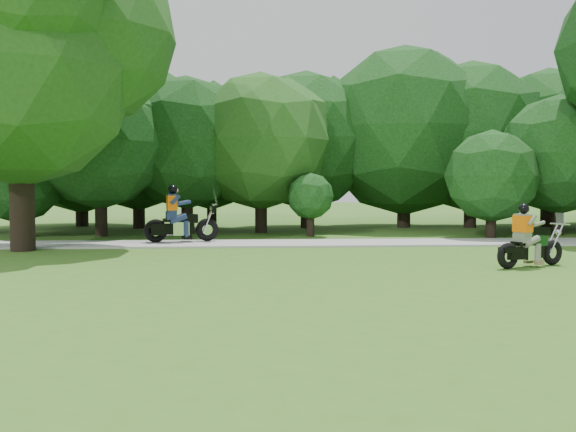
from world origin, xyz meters
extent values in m
plane|color=#39661D|center=(0.00, 0.00, 0.00)|extent=(100.00, 100.00, 0.00)
cube|color=gray|center=(0.00, 8.00, 0.03)|extent=(60.00, 2.20, 0.06)
cylinder|color=black|center=(4.39, 9.91, 0.56)|extent=(0.36, 0.36, 1.11)
sphere|color=black|center=(4.39, 9.91, 2.17)|extent=(3.25, 3.25, 3.25)
cylinder|color=black|center=(-5.64, 14.84, 0.75)|extent=(0.40, 0.40, 1.50)
sphere|color=black|center=(-5.64, 14.84, 2.81)|extent=(4.03, 4.03, 4.03)
cylinder|color=black|center=(2.58, 15.23, 0.90)|extent=(0.56, 0.56, 1.80)
sphere|color=black|center=(2.58, 15.23, 4.17)|extent=(7.29, 7.29, 7.29)
cylinder|color=black|center=(-3.62, 12.77, 0.90)|extent=(0.47, 0.47, 1.80)
sphere|color=#224E16|center=(-3.62, 12.77, 3.53)|extent=(5.33, 5.33, 5.33)
cylinder|color=black|center=(-1.63, 15.28, 0.90)|extent=(0.50, 0.50, 1.80)
sphere|color=black|center=(-1.63, 15.28, 3.73)|extent=(5.93, 5.93, 5.93)
cylinder|color=black|center=(-1.88, 10.81, 0.45)|extent=(0.28, 0.28, 0.90)
sphere|color=black|center=(-1.88, 10.81, 1.45)|extent=(1.68, 1.68, 1.68)
cylinder|color=black|center=(8.97, 15.35, 0.90)|extent=(0.51, 0.51, 1.80)
sphere|color=black|center=(8.97, 15.35, 3.82)|extent=(6.23, 6.23, 6.23)
cylinder|color=black|center=(-8.75, 15.44, 0.90)|extent=(0.50, 0.50, 1.80)
sphere|color=black|center=(-8.75, 15.44, 3.77)|extent=(6.06, 6.06, 6.06)
cylinder|color=black|center=(-9.43, 11.48, 0.90)|extent=(0.44, 0.44, 1.80)
sphere|color=black|center=(-9.43, 11.48, 3.35)|extent=(4.77, 4.77, 4.77)
cylinder|color=black|center=(5.41, 14.97, 0.90)|extent=(0.52, 0.52, 1.80)
sphere|color=black|center=(5.41, 14.97, 3.90)|extent=(6.47, 6.47, 6.47)
cylinder|color=black|center=(7.28, 10.91, 0.77)|extent=(0.42, 0.42, 1.54)
sphere|color=black|center=(7.28, 10.91, 2.97)|extent=(4.41, 4.41, 4.41)
cylinder|color=black|center=(-11.49, 16.83, 0.90)|extent=(0.55, 0.55, 1.80)
sphere|color=black|center=(-11.49, 16.83, 4.08)|extent=(7.03, 7.03, 7.03)
cylinder|color=black|center=(-12.33, 11.32, 0.54)|extent=(0.37, 0.37, 1.08)
sphere|color=black|center=(-12.33, 11.32, 2.20)|extent=(3.43, 3.43, 3.43)
cylinder|color=black|center=(-6.49, 12.99, 0.90)|extent=(0.46, 0.46, 1.80)
sphere|color=black|center=(-6.49, 12.99, 3.48)|extent=(5.17, 5.17, 5.17)
cylinder|color=black|center=(-10.50, 6.50, 2.10)|extent=(0.68, 0.68, 4.20)
sphere|color=#224E16|center=(-10.50, 6.50, 5.00)|extent=(6.40, 6.40, 6.40)
sphere|color=#224E16|center=(-8.74, 7.30, 6.20)|extent=(5.12, 5.12, 5.12)
torus|color=black|center=(1.71, 1.92, 0.30)|extent=(0.61, 0.40, 0.60)
torus|color=black|center=(3.03, 2.53, 0.30)|extent=(0.61, 0.40, 0.60)
cube|color=black|center=(2.21, 2.15, 0.34)|extent=(1.03, 0.62, 0.27)
cube|color=silver|center=(2.34, 2.21, 0.34)|extent=(0.49, 0.43, 0.34)
cube|color=black|center=(2.55, 2.31, 0.60)|extent=(0.51, 0.42, 0.22)
cube|color=black|center=(2.11, 2.11, 0.56)|extent=(0.52, 0.43, 0.09)
cylinder|color=silver|center=(3.06, 2.54, 0.60)|extent=(0.43, 0.23, 0.71)
cylinder|color=silver|center=(3.24, 2.63, 0.96)|extent=(0.26, 0.51, 0.03)
cube|color=#5A614E|center=(2.11, 2.11, 0.68)|extent=(0.37, 0.40, 0.20)
cube|color=#5A614E|center=(2.12, 2.11, 0.99)|extent=(0.35, 0.42, 0.48)
cube|color=#FF6605|center=(2.12, 2.11, 1.01)|extent=(0.39, 0.46, 0.37)
sphere|color=black|center=(2.15, 2.12, 1.35)|extent=(0.24, 0.24, 0.24)
torus|color=black|center=(-7.01, 8.19, 0.43)|extent=(0.76, 0.38, 0.74)
torus|color=black|center=(-5.43, 8.57, 0.43)|extent=(0.76, 0.38, 0.74)
cube|color=black|center=(-6.41, 8.33, 0.48)|extent=(1.20, 0.52, 0.34)
cube|color=silver|center=(-6.25, 8.37, 0.48)|extent=(0.57, 0.47, 0.42)
cube|color=black|center=(-6.00, 8.43, 0.80)|extent=(0.61, 0.43, 0.27)
cube|color=black|center=(-6.53, 8.30, 0.75)|extent=(0.61, 0.46, 0.11)
cylinder|color=silver|center=(-5.39, 8.58, 0.80)|extent=(0.42, 0.14, 0.94)
cylinder|color=silver|center=(-5.21, 8.62, 1.25)|extent=(0.19, 0.66, 0.04)
cube|color=black|center=(-6.90, 7.98, 0.48)|extent=(0.46, 0.23, 0.36)
cube|color=black|center=(-7.01, 8.43, 0.48)|extent=(0.46, 0.23, 0.36)
cube|color=navy|center=(-6.53, 8.30, 0.90)|extent=(0.40, 0.46, 0.25)
cube|color=navy|center=(-6.51, 8.31, 1.28)|extent=(0.37, 0.49, 0.59)
cube|color=#FF6605|center=(-6.51, 8.31, 1.30)|extent=(0.41, 0.54, 0.46)
sphere|color=black|center=(-6.48, 8.32, 1.72)|extent=(0.29, 0.29, 0.29)
camera|label=1|loc=(-4.07, -12.05, 1.94)|focal=40.00mm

